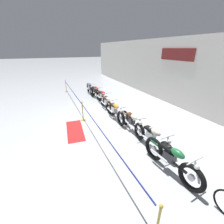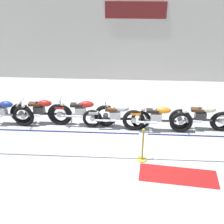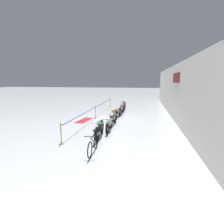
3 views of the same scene
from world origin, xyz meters
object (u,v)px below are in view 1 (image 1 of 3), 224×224
Objects in this scene: motorcycle_red_2 at (102,97)px; motorcycle_cream_5 at (132,122)px; motorcycle_blue_0 at (90,88)px; motorcycle_cream_6 at (152,137)px; floor_banner at (75,130)px; motorcycle_red_1 at (96,92)px; stanchion_far_left at (76,98)px; stanchion_mid_left at (83,114)px; motorcycle_silver_3 at (107,103)px; motorcycle_green_7 at (171,159)px; motorcycle_orange_4 at (115,111)px.

motorcycle_cream_5 is at bearing -0.82° from motorcycle_red_2.
motorcycle_blue_0 reaches higher than motorcycle_cream_5.
floor_banner is (-2.48, -2.46, -0.45)m from motorcycle_cream_6.
motorcycle_red_1 is 1.44m from motorcycle_red_2.
motorcycle_cream_5 is 4.05m from stanchion_far_left.
motorcycle_red_2 is at bearing 137.30° from stanchion_mid_left.
motorcycle_green_7 is (5.46, -0.15, 0.03)m from motorcycle_silver_3.
motorcycle_blue_0 is 0.95× the size of motorcycle_orange_4.
motorcycle_red_2 is 1.08× the size of motorcycle_green_7.
floor_banner is at bearing -114.47° from motorcycle_cream_5.
motorcycle_cream_5 reaches higher than motorcycle_silver_3.
motorcycle_red_1 is at bearing 179.86° from motorcycle_cream_6.
motorcycle_green_7 is (8.08, -0.28, 0.01)m from motorcycle_red_1.
stanchion_mid_left is (0.79, -1.72, -0.10)m from motorcycle_silver_3.
motorcycle_cream_5 is at bearing -177.63° from motorcycle_cream_6.
stanchion_far_left reaches higher than motorcycle_green_7.
motorcycle_cream_6 is at bearing 2.37° from motorcycle_cream_5.
motorcycle_red_1 is 5.03m from floor_banner.
motorcycle_red_2 is 1.19m from motorcycle_silver_3.
motorcycle_green_7 is at bearing -0.43° from motorcycle_orange_4.
motorcycle_orange_4 is at bearing 36.48° from stanchion_far_left.
motorcycle_orange_4 is at bearing -173.19° from motorcycle_cream_5.
motorcycle_cream_5 is 1.04× the size of floor_banner.
motorcycle_silver_3 is 2.95m from floor_banner.
motorcycle_cream_5 is at bearing 71.41° from floor_banner.
motorcycle_cream_5 is at bearing -0.77° from motorcycle_red_1.
stanchion_far_left reaches higher than motorcycle_red_1.
motorcycle_cream_6 is (5.40, -0.00, -0.02)m from motorcycle_red_2.
motorcycle_silver_3 is at bearing -2.75° from motorcycle_red_1.
motorcycle_cream_5 is (1.48, 0.18, -0.00)m from motorcycle_orange_4.
stanchion_far_left reaches higher than motorcycle_cream_5.
motorcycle_blue_0 is at bearing -179.23° from motorcycle_cream_6.
motorcycle_green_7 is (4.11, -0.03, 0.02)m from motorcycle_orange_4.
motorcycle_blue_0 is 5.26m from motorcycle_orange_4.
motorcycle_green_7 is at bearing -0.95° from motorcycle_blue_0.
stanchion_mid_left is (-4.67, -1.56, -0.13)m from motorcycle_green_7.
motorcycle_blue_0 is 8.12m from motorcycle_cream_6.
motorcycle_cream_5 is (4.01, -0.06, -0.01)m from motorcycle_red_2.
stanchion_mid_left is (3.41, -1.84, -0.11)m from motorcycle_red_1.
motorcycle_green_7 reaches higher than motorcycle_orange_4.
floor_banner is (1.74, -2.35, -0.45)m from motorcycle_silver_3.
stanchion_mid_left is (-0.56, -1.59, -0.11)m from motorcycle_orange_4.
motorcycle_orange_4 is 4.11m from motorcycle_green_7.
motorcycle_blue_0 is at bearing 180.00° from motorcycle_silver_3.
motorcycle_red_1 reaches higher than motorcycle_silver_3.
motorcycle_cream_5 reaches higher than floor_banner.
motorcycle_red_2 is at bearing 2.31° from motorcycle_blue_0.
motorcycle_orange_4 reaches higher than motorcycle_silver_3.
motorcycle_blue_0 is 5.01m from stanchion_mid_left.
stanchion_far_left is (-2.15, -1.59, 0.29)m from motorcycle_orange_4.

